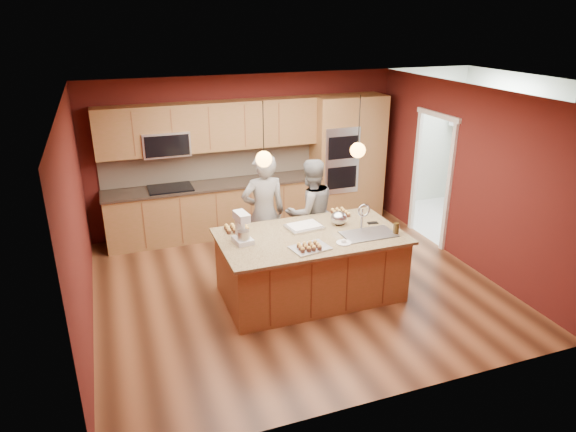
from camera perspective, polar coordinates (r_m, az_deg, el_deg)
name	(u,v)px	position (r m, az deg, el deg)	size (l,w,h in m)	color
floor	(295,285)	(7.46, 0.81, -7.67)	(5.50, 5.50, 0.00)	#442515
ceiling	(296,95)	(6.58, 0.93, 13.32)	(5.50, 5.50, 0.00)	white
wall_back	(246,153)	(9.18, -4.70, 7.03)	(5.50, 5.50, 0.00)	#4F1713
wall_front	(392,282)	(4.84, 11.47, -7.17)	(5.50, 5.50, 0.00)	#4F1713
wall_left	(77,223)	(6.52, -22.39, -0.74)	(5.00, 5.00, 0.00)	#4F1713
wall_right	(465,176)	(8.24, 19.11, 4.20)	(5.00, 5.00, 0.00)	#4F1713
cabinet_run	(212,180)	(8.90, -8.42, 3.94)	(3.74, 0.64, 2.30)	olive
oven_column	(347,158)	(9.59, 6.58, 6.37)	(1.30, 0.62, 2.30)	olive
doorway_trim	(431,180)	(8.92, 15.64, 3.85)	(0.08, 1.11, 2.20)	white
laundry_room	(501,116)	(10.02, 22.59, 10.22)	(2.60, 2.70, 2.70)	beige
pendant_left	(264,159)	(6.26, -2.70, 6.37)	(0.20, 0.20, 0.80)	black
pendant_right	(358,150)	(6.73, 7.77, 7.29)	(0.20, 0.20, 0.80)	black
island	(312,264)	(7.02, 2.63, -5.39)	(2.45, 1.37, 1.28)	olive
person_left	(264,214)	(7.53, -2.71, 0.25)	(0.66, 0.43, 1.82)	black
person_right	(310,212)	(7.79, 2.49, 0.40)	(0.81, 0.63, 1.66)	gray
stand_mixer	(242,230)	(6.57, -5.12, -1.52)	(0.25, 0.32, 0.41)	white
sheet_cake	(304,226)	(7.04, 1.80, -1.17)	(0.52, 0.41, 0.05)	silver
cooling_rack	(310,248)	(6.44, 2.46, -3.55)	(0.47, 0.34, 0.02)	silver
mixing_bowl	(339,218)	(7.17, 5.67, -0.22)	(0.23, 0.23, 0.20)	#B7BABF
plate	(344,243)	(6.62, 6.22, -2.97)	(0.20, 0.20, 0.01)	silver
tumbler	(396,228)	(6.98, 11.92, -1.37)	(0.08, 0.08, 0.15)	#33240D
phone	(373,223)	(7.30, 9.40, -0.75)	(0.15, 0.08, 0.01)	black
cupcakes_left	(237,228)	(6.99, -5.73, -1.30)	(0.33, 0.25, 0.07)	gold
cupcakes_rack	(309,246)	(6.39, 2.37, -3.37)	(0.30, 0.22, 0.07)	gold
cupcakes_right	(340,213)	(7.54, 5.83, 0.39)	(0.23, 0.30, 0.07)	gold
washer	(493,200)	(10.05, 21.81, 1.63)	(0.60, 0.62, 0.96)	white
dryer	(472,189)	(10.46, 19.75, 2.86)	(0.64, 0.66, 1.02)	white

